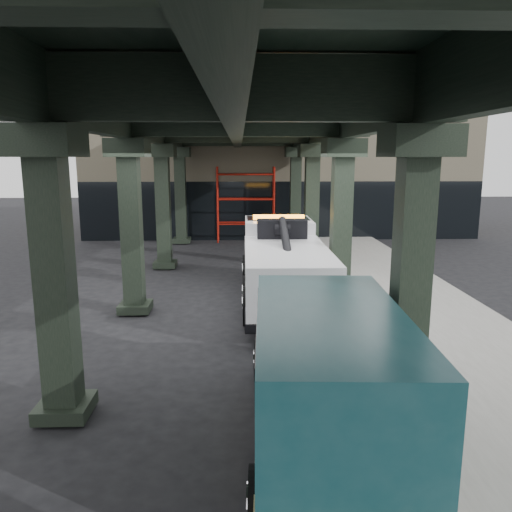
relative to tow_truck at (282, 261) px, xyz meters
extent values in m
plane|color=black|center=(-1.00, -3.01, -1.31)|extent=(90.00, 90.00, 0.00)
cube|color=gray|center=(3.50, -1.01, -1.24)|extent=(5.00, 40.00, 0.15)
cube|color=silver|center=(0.70, -1.01, -1.31)|extent=(0.12, 38.00, 0.01)
cube|color=black|center=(1.60, -7.01, 1.19)|extent=(0.55, 0.55, 5.00)
cube|color=black|center=(1.60, -7.01, 3.44)|extent=(1.10, 1.10, 0.50)
cube|color=black|center=(1.60, -7.01, -1.13)|extent=(0.90, 0.90, 0.24)
cube|color=black|center=(1.60, -1.01, 1.19)|extent=(0.55, 0.55, 5.00)
cube|color=black|center=(1.60, -1.01, 3.44)|extent=(1.10, 1.10, 0.50)
cube|color=black|center=(1.60, -1.01, -1.13)|extent=(0.90, 0.90, 0.24)
cube|color=black|center=(1.60, 4.99, 1.19)|extent=(0.55, 0.55, 5.00)
cube|color=black|center=(1.60, 4.99, 3.44)|extent=(1.10, 1.10, 0.50)
cube|color=black|center=(1.60, 4.99, -1.13)|extent=(0.90, 0.90, 0.24)
cube|color=black|center=(1.60, 10.99, 1.19)|extent=(0.55, 0.55, 5.00)
cube|color=black|center=(1.60, 10.99, 3.44)|extent=(1.10, 1.10, 0.50)
cube|color=black|center=(1.60, 10.99, -1.13)|extent=(0.90, 0.90, 0.24)
cube|color=black|center=(-4.40, -7.01, 1.19)|extent=(0.55, 0.55, 5.00)
cube|color=black|center=(-4.40, -7.01, 3.44)|extent=(1.10, 1.10, 0.50)
cube|color=black|center=(-4.40, -7.01, -1.13)|extent=(0.90, 0.90, 0.24)
cube|color=black|center=(-4.40, -1.01, 1.19)|extent=(0.55, 0.55, 5.00)
cube|color=black|center=(-4.40, -1.01, 3.44)|extent=(1.10, 1.10, 0.50)
cube|color=black|center=(-4.40, -1.01, -1.13)|extent=(0.90, 0.90, 0.24)
cube|color=black|center=(-4.40, 4.99, 1.19)|extent=(0.55, 0.55, 5.00)
cube|color=black|center=(-4.40, 4.99, 3.44)|extent=(1.10, 1.10, 0.50)
cube|color=black|center=(-4.40, 4.99, -1.13)|extent=(0.90, 0.90, 0.24)
cube|color=black|center=(-4.40, 10.99, 1.19)|extent=(0.55, 0.55, 5.00)
cube|color=black|center=(-4.40, 10.99, 3.44)|extent=(1.10, 1.10, 0.50)
cube|color=black|center=(-4.40, 10.99, -1.13)|extent=(0.90, 0.90, 0.24)
cube|color=black|center=(1.60, -1.01, 4.24)|extent=(0.35, 32.00, 1.10)
cube|color=black|center=(-4.40, -1.01, 4.24)|extent=(0.35, 32.00, 1.10)
cube|color=black|center=(-1.40, -1.01, 4.24)|extent=(0.35, 32.00, 1.10)
cube|color=black|center=(-1.40, -1.01, 4.94)|extent=(7.40, 32.00, 0.30)
cube|color=#C6B793|center=(1.00, 16.99, 2.69)|extent=(22.00, 10.00, 8.00)
cylinder|color=#AD180D|center=(-2.50, 11.89, 0.69)|extent=(0.08, 0.08, 4.00)
cylinder|color=#AD180D|center=(-2.50, 11.09, 0.69)|extent=(0.08, 0.08, 4.00)
cylinder|color=#AD180D|center=(0.50, 11.89, 0.69)|extent=(0.08, 0.08, 4.00)
cylinder|color=#AD180D|center=(0.50, 11.09, 0.69)|extent=(0.08, 0.08, 4.00)
cylinder|color=#AD180D|center=(-1.00, 11.89, -0.31)|extent=(3.00, 0.08, 0.08)
cylinder|color=#AD180D|center=(-1.00, 11.89, 0.99)|extent=(3.00, 0.08, 0.08)
cylinder|color=#AD180D|center=(-1.00, 11.89, 2.29)|extent=(3.00, 0.08, 0.08)
cube|color=black|center=(0.00, -0.51, -0.63)|extent=(1.01, 7.30, 0.24)
cube|color=white|center=(0.01, 1.97, 0.19)|extent=(2.30, 2.35, 1.75)
cube|color=white|center=(0.02, 2.99, -0.29)|extent=(2.29, 0.69, 0.87)
cube|color=black|center=(0.01, 2.22, 0.68)|extent=(2.15, 1.28, 0.83)
cube|color=white|center=(-0.01, -1.62, 0.00)|extent=(2.36, 4.87, 1.36)
cube|color=orange|center=(0.01, 1.78, 1.17)|extent=(1.75, 0.28, 0.16)
cube|color=black|center=(0.00, 0.32, 0.97)|extent=(1.56, 0.59, 0.58)
cylinder|color=black|center=(-0.01, -1.43, 0.73)|extent=(0.25, 3.40, 1.30)
cube|color=black|center=(-0.02, -4.10, -0.97)|extent=(0.30, 1.36, 0.17)
cube|color=black|center=(-0.03, -4.78, -1.02)|extent=(1.56, 0.25, 0.17)
cylinder|color=black|center=(-1.06, 2.27, -0.78)|extent=(0.35, 1.07, 1.07)
cylinder|color=silver|center=(-1.06, 2.27, -0.78)|extent=(0.38, 0.59, 0.59)
cylinder|color=black|center=(1.08, 2.26, -0.78)|extent=(0.35, 1.07, 1.07)
cylinder|color=silver|center=(1.08, 2.26, -0.78)|extent=(0.38, 0.59, 0.59)
cylinder|color=black|center=(-1.07, -0.94, -0.78)|extent=(0.35, 1.07, 1.07)
cylinder|color=silver|center=(-1.07, -0.94, -0.78)|extent=(0.38, 0.59, 0.59)
cylinder|color=black|center=(1.06, -0.95, -0.78)|extent=(0.35, 1.07, 1.07)
cylinder|color=silver|center=(1.06, -0.95, -0.78)|extent=(0.38, 0.59, 0.59)
cylinder|color=black|center=(-1.08, -2.20, -0.78)|extent=(0.35, 1.07, 1.07)
cylinder|color=silver|center=(-1.08, -2.20, -0.78)|extent=(0.38, 0.59, 0.59)
cylinder|color=black|center=(1.06, -2.21, -0.78)|extent=(0.35, 1.07, 1.07)
cylinder|color=silver|center=(1.06, -2.21, -0.78)|extent=(0.38, 0.59, 0.59)
cube|color=#133E44|center=(0.11, -5.66, -0.36)|extent=(2.10, 1.20, 0.90)
cube|color=#133E44|center=(-0.02, -8.41, 0.04)|extent=(2.31, 4.60, 1.95)
cube|color=#9C8D4F|center=(0.00, -8.01, -0.76)|extent=(2.40, 5.70, 0.35)
cube|color=black|center=(0.09, -6.06, 0.44)|extent=(1.97, 0.52, 0.83)
cube|color=black|center=(-0.01, -8.11, 0.54)|extent=(2.30, 3.70, 0.55)
cube|color=silver|center=(0.13, -5.12, -0.76)|extent=(2.01, 0.21, 0.30)
cylinder|color=black|center=(-0.90, -5.66, -0.89)|extent=(0.32, 0.85, 0.84)
cylinder|color=silver|center=(-0.90, -5.66, -0.89)|extent=(0.34, 0.48, 0.46)
cylinder|color=black|center=(1.10, -5.75, -0.89)|extent=(0.32, 0.85, 0.84)
cylinder|color=silver|center=(1.10, -5.75, -0.89)|extent=(0.34, 0.48, 0.46)
cylinder|color=black|center=(-1.09, -9.86, -0.89)|extent=(0.32, 0.85, 0.84)
cylinder|color=silver|center=(-1.09, -9.86, -0.89)|extent=(0.34, 0.48, 0.46)
cylinder|color=black|center=(0.91, -9.95, -0.89)|extent=(0.32, 0.85, 0.84)
cylinder|color=silver|center=(0.91, -9.95, -0.89)|extent=(0.34, 0.48, 0.46)
camera|label=1|loc=(-1.31, -15.18, 3.19)|focal=35.00mm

